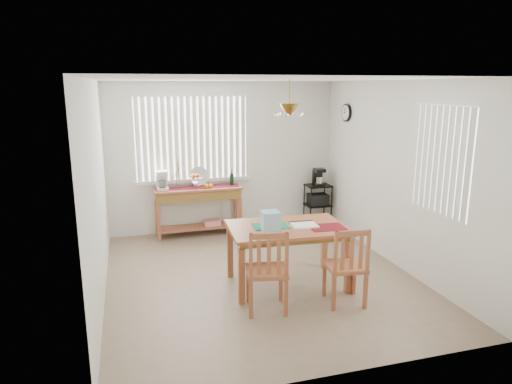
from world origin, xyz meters
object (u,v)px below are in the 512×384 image
object	(u,v)px
wire_cart	(318,201)
chair_right	(346,266)
dining_table	(287,233)
cart_items	(318,177)
sideboard	(199,200)
chair_left	(267,271)

from	to	relation	value
wire_cart	chair_right	bearing A→B (deg)	-107.50
wire_cart	dining_table	size ratio (longest dim) A/B	0.50
cart_items	dining_table	distance (m)	2.74
cart_items	dining_table	world-z (taller)	cart_items
chair_right	wire_cart	bearing A→B (deg)	72.50
sideboard	dining_table	xyz separation A→B (m)	(0.76, -2.34, 0.07)
wire_cart	cart_items	bearing A→B (deg)	90.00
wire_cart	chair_left	xyz separation A→B (m)	(-1.90, -2.94, 0.03)
wire_cart	chair_left	distance (m)	3.50
sideboard	cart_items	xyz separation A→B (m)	(2.20, -0.01, 0.27)
sideboard	wire_cart	size ratio (longest dim) A/B	1.96
wire_cart	cart_items	distance (m)	0.44
wire_cart	dining_table	bearing A→B (deg)	-121.79
dining_table	chair_left	world-z (taller)	chair_left
sideboard	cart_items	bearing A→B (deg)	-0.36
sideboard	chair_right	world-z (taller)	chair_right
dining_table	chair_right	distance (m)	0.89
cart_items	chair_left	size ratio (longest dim) A/B	0.31
cart_items	chair_left	xyz separation A→B (m)	(-1.90, -2.95, -0.41)
wire_cart	dining_table	xyz separation A→B (m)	(-1.44, -2.32, 0.24)
sideboard	dining_table	bearing A→B (deg)	-71.94
sideboard	dining_table	distance (m)	2.46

